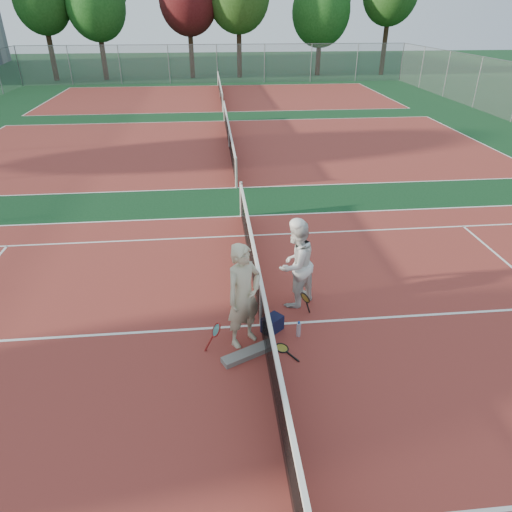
# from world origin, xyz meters

# --- Properties ---
(ground) EXTENTS (130.00, 130.00, 0.00)m
(ground) POSITION_xyz_m (0.00, 0.00, 0.00)
(ground) COLOR #0D3218
(ground) RESTS_ON ground
(court_main) EXTENTS (23.77, 10.97, 0.01)m
(court_main) POSITION_xyz_m (0.00, 0.00, 0.00)
(court_main) COLOR maroon
(court_main) RESTS_ON ground
(court_far_a) EXTENTS (23.77, 10.97, 0.01)m
(court_far_a) POSITION_xyz_m (0.00, 13.50, 0.00)
(court_far_a) COLOR maroon
(court_far_a) RESTS_ON ground
(court_far_b) EXTENTS (23.77, 10.97, 0.01)m
(court_far_b) POSITION_xyz_m (0.00, 27.00, 0.00)
(court_far_b) COLOR maroon
(court_far_b) RESTS_ON ground
(net_main) EXTENTS (0.10, 10.98, 1.02)m
(net_main) POSITION_xyz_m (0.00, 0.00, 0.51)
(net_main) COLOR black
(net_main) RESTS_ON ground
(net_far_a) EXTENTS (0.10, 10.98, 1.02)m
(net_far_a) POSITION_xyz_m (0.00, 13.50, 0.51)
(net_far_a) COLOR black
(net_far_a) RESTS_ON ground
(net_far_b) EXTENTS (0.10, 10.98, 1.02)m
(net_far_b) POSITION_xyz_m (0.00, 27.00, 0.51)
(net_far_b) COLOR black
(net_far_b) RESTS_ON ground
(fence_back) EXTENTS (32.00, 0.06, 3.00)m
(fence_back) POSITION_xyz_m (0.00, 34.00, 1.50)
(fence_back) COLOR slate
(fence_back) RESTS_ON ground
(player_a) EXTENTS (0.90, 0.85, 2.07)m
(player_a) POSITION_xyz_m (-0.37, -0.46, 1.03)
(player_a) COLOR beige
(player_a) RESTS_ON ground
(player_b) EXTENTS (1.18, 1.16, 1.91)m
(player_b) POSITION_xyz_m (0.80, 0.73, 0.96)
(player_b) COLOR silver
(player_b) RESTS_ON ground
(racket_red) EXTENTS (0.39, 0.36, 0.53)m
(racket_red) POSITION_xyz_m (-0.89, -0.60, 0.27)
(racket_red) COLOR maroon
(racket_red) RESTS_ON ground
(racket_black_held) EXTENTS (0.35, 0.36, 0.57)m
(racket_black_held) POSITION_xyz_m (0.93, 0.23, 0.29)
(racket_black_held) COLOR black
(racket_black_held) RESTS_ON ground
(racket_spare) EXTENTS (0.55, 0.65, 0.03)m
(racket_spare) POSITION_xyz_m (0.31, -0.75, 0.01)
(racket_spare) COLOR black
(racket_spare) RESTS_ON ground
(sports_bag_navy) EXTENTS (0.48, 0.47, 0.32)m
(sports_bag_navy) POSITION_xyz_m (0.21, -0.19, 0.16)
(sports_bag_navy) COLOR black
(sports_bag_navy) RESTS_ON ground
(sports_bag_purple) EXTENTS (0.33, 0.31, 0.22)m
(sports_bag_purple) POSITION_xyz_m (0.17, -0.13, 0.11)
(sports_bag_purple) COLOR black
(sports_bag_purple) RESTS_ON ground
(net_cover_canvas) EXTENTS (1.02, 0.66, 0.11)m
(net_cover_canvas) POSITION_xyz_m (-0.33, -0.89, 0.05)
(net_cover_canvas) COLOR slate
(net_cover_canvas) RESTS_ON ground
(water_bottle) EXTENTS (0.09, 0.09, 0.30)m
(water_bottle) POSITION_xyz_m (0.69, -0.41, 0.15)
(water_bottle) COLOR #C9E8FF
(water_bottle) RESTS_ON ground
(tree_back_0) EXTENTS (4.47, 4.47, 8.67)m
(tree_back_0) POSITION_xyz_m (-14.12, 37.01, 6.07)
(tree_back_0) COLOR #382314
(tree_back_0) RESTS_ON ground
(tree_back_1) EXTENTS (4.87, 4.87, 8.60)m
(tree_back_1) POSITION_xyz_m (-9.83, 37.06, 5.78)
(tree_back_1) COLOR #382314
(tree_back_1) RESTS_ON ground
(tree_back_maroon) EXTENTS (4.98, 4.98, 9.10)m
(tree_back_maroon) POSITION_xyz_m (-2.19, 37.57, 6.21)
(tree_back_maroon) COLOR #382314
(tree_back_maroon) RESTS_ON ground
(tree_back_4) EXTENTS (5.21, 5.21, 8.34)m
(tree_back_4) POSITION_xyz_m (9.57, 38.30, 5.32)
(tree_back_4) COLOR #382314
(tree_back_4) RESTS_ON ground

